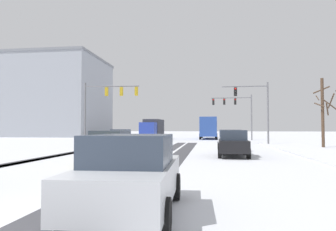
{
  "coord_description": "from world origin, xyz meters",
  "views": [
    {
      "loc": [
        3.39,
        -4.11,
        1.76
      ],
      "look_at": [
        0.0,
        21.1,
        2.8
      ],
      "focal_mm": 32.32,
      "sensor_mm": 36.0,
      "label": 1
    }
  ],
  "objects_px": {
    "car_silver_fifth": "(131,174)",
    "bare_tree_sidewalk_far": "(323,110)",
    "car_white_second": "(230,140)",
    "car_grey_lead": "(121,138)",
    "office_building_far_left_block": "(43,98)",
    "box_truck_delivery": "(153,129)",
    "bus_oncoming": "(209,126)",
    "car_black_third": "(233,143)",
    "traffic_signal_near_right": "(255,103)",
    "traffic_signal_near_left": "(107,99)",
    "car_yellow_cab_fourth": "(111,147)",
    "traffic_signal_far_right": "(235,107)"
  },
  "relations": [
    {
      "from": "bare_tree_sidewalk_far",
      "to": "traffic_signal_near_right",
      "type": "bearing_deg",
      "value": 150.01
    },
    {
      "from": "box_truck_delivery",
      "to": "car_black_third",
      "type": "bearing_deg",
      "value": -68.79
    },
    {
      "from": "car_black_third",
      "to": "car_silver_fifth",
      "type": "height_order",
      "value": "same"
    },
    {
      "from": "traffic_signal_far_right",
      "to": "car_yellow_cab_fourth",
      "type": "bearing_deg",
      "value": -106.22
    },
    {
      "from": "car_silver_fifth",
      "to": "bare_tree_sidewalk_far",
      "type": "xyz_separation_m",
      "value": [
        11.94,
        22.99,
        2.54
      ]
    },
    {
      "from": "traffic_signal_far_right",
      "to": "traffic_signal_near_right",
      "type": "height_order",
      "value": "same"
    },
    {
      "from": "traffic_signal_near_left",
      "to": "bare_tree_sidewalk_far",
      "type": "height_order",
      "value": "traffic_signal_near_left"
    },
    {
      "from": "traffic_signal_far_right",
      "to": "bare_tree_sidewalk_far",
      "type": "distance_m",
      "value": 16.64
    },
    {
      "from": "bus_oncoming",
      "to": "office_building_far_left_block",
      "type": "relative_size",
      "value": 0.44
    },
    {
      "from": "car_white_second",
      "to": "car_silver_fifth",
      "type": "height_order",
      "value": "same"
    },
    {
      "from": "car_grey_lead",
      "to": "bus_oncoming",
      "type": "xyz_separation_m",
      "value": [
        8.35,
        21.07,
        1.18
      ]
    },
    {
      "from": "car_yellow_cab_fourth",
      "to": "bare_tree_sidewalk_far",
      "type": "xyz_separation_m",
      "value": [
        15.18,
        14.48,
        2.54
      ]
    },
    {
      "from": "traffic_signal_near_left",
      "to": "traffic_signal_far_right",
      "type": "bearing_deg",
      "value": 44.07
    },
    {
      "from": "traffic_signal_near_left",
      "to": "traffic_signal_near_right",
      "type": "xyz_separation_m",
      "value": [
        15.41,
        1.88,
        -0.44
      ]
    },
    {
      "from": "box_truck_delivery",
      "to": "bus_oncoming",
      "type": "bearing_deg",
      "value": 32.9
    },
    {
      "from": "traffic_signal_near_left",
      "to": "bus_oncoming",
      "type": "bearing_deg",
      "value": 60.81
    },
    {
      "from": "traffic_signal_near_right",
      "to": "car_white_second",
      "type": "bearing_deg",
      "value": -110.63
    },
    {
      "from": "car_black_third",
      "to": "office_building_far_left_block",
      "type": "distance_m",
      "value": 55.85
    },
    {
      "from": "car_grey_lead",
      "to": "traffic_signal_far_right",
      "type": "bearing_deg",
      "value": 52.87
    },
    {
      "from": "bus_oncoming",
      "to": "office_building_far_left_block",
      "type": "bearing_deg",
      "value": 162.34
    },
    {
      "from": "bare_tree_sidewalk_far",
      "to": "office_building_far_left_block",
      "type": "relative_size",
      "value": 0.25
    },
    {
      "from": "traffic_signal_near_right",
      "to": "bus_oncoming",
      "type": "distance_m",
      "value": 17.86
    },
    {
      "from": "box_truck_delivery",
      "to": "traffic_signal_near_left",
      "type": "bearing_deg",
      "value": -99.81
    },
    {
      "from": "car_black_third",
      "to": "office_building_far_left_block",
      "type": "xyz_separation_m",
      "value": [
        -36.63,
        41.49,
        7.46
      ]
    },
    {
      "from": "traffic_signal_near_left",
      "to": "car_yellow_cab_fourth",
      "type": "bearing_deg",
      "value": -69.99
    },
    {
      "from": "traffic_signal_far_right",
      "to": "traffic_signal_near_left",
      "type": "bearing_deg",
      "value": -135.93
    },
    {
      "from": "car_black_third",
      "to": "traffic_signal_near_right",
      "type": "bearing_deg",
      "value": 75.78
    },
    {
      "from": "bus_oncoming",
      "to": "car_silver_fifth",
      "type": "bearing_deg",
      "value": -92.08
    },
    {
      "from": "bus_oncoming",
      "to": "car_black_third",
      "type": "bearing_deg",
      "value": -87.19
    },
    {
      "from": "traffic_signal_far_right",
      "to": "car_grey_lead",
      "type": "bearing_deg",
      "value": -127.13
    },
    {
      "from": "traffic_signal_near_left",
      "to": "box_truck_delivery",
      "type": "bearing_deg",
      "value": 80.19
    },
    {
      "from": "box_truck_delivery",
      "to": "bare_tree_sidewalk_far",
      "type": "bearing_deg",
      "value": -38.73
    },
    {
      "from": "car_white_second",
      "to": "car_grey_lead",
      "type": "bearing_deg",
      "value": 155.75
    },
    {
      "from": "bare_tree_sidewalk_far",
      "to": "bus_oncoming",
      "type": "bearing_deg",
      "value": 117.15
    },
    {
      "from": "bare_tree_sidewalk_far",
      "to": "car_grey_lead",
      "type": "bearing_deg",
      "value": -177.39
    },
    {
      "from": "car_silver_fifth",
      "to": "car_yellow_cab_fourth",
      "type": "bearing_deg",
      "value": 110.85
    },
    {
      "from": "car_grey_lead",
      "to": "box_truck_delivery",
      "type": "height_order",
      "value": "box_truck_delivery"
    },
    {
      "from": "car_white_second",
      "to": "bus_oncoming",
      "type": "xyz_separation_m",
      "value": [
        -1.64,
        25.56,
        1.18
      ]
    },
    {
      "from": "car_white_second",
      "to": "bare_tree_sidewalk_far",
      "type": "height_order",
      "value": "bare_tree_sidewalk_far"
    },
    {
      "from": "car_grey_lead",
      "to": "car_white_second",
      "type": "distance_m",
      "value": 10.96
    },
    {
      "from": "bare_tree_sidewalk_far",
      "to": "box_truck_delivery",
      "type": "bearing_deg",
      "value": 141.27
    },
    {
      "from": "car_black_third",
      "to": "car_silver_fifth",
      "type": "xyz_separation_m",
      "value": [
        -3.06,
        -12.9,
        0.0
      ]
    },
    {
      "from": "car_black_third",
      "to": "car_silver_fifth",
      "type": "distance_m",
      "value": 13.26
    },
    {
      "from": "bare_tree_sidewalk_far",
      "to": "office_building_far_left_block",
      "type": "bearing_deg",
      "value": 145.39
    },
    {
      "from": "car_silver_fifth",
      "to": "bare_tree_sidewalk_far",
      "type": "bearing_deg",
      "value": 62.57
    },
    {
      "from": "car_white_second",
      "to": "car_yellow_cab_fourth",
      "type": "height_order",
      "value": "same"
    },
    {
      "from": "car_yellow_cab_fourth",
      "to": "bare_tree_sidewalk_far",
      "type": "relative_size",
      "value": 0.65
    },
    {
      "from": "traffic_signal_near_right",
      "to": "car_grey_lead",
      "type": "relative_size",
      "value": 1.56
    },
    {
      "from": "traffic_signal_far_right",
      "to": "car_black_third",
      "type": "bearing_deg",
      "value": -95.27
    },
    {
      "from": "traffic_signal_near_left",
      "to": "office_building_far_left_block",
      "type": "relative_size",
      "value": 0.26
    }
  ]
}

